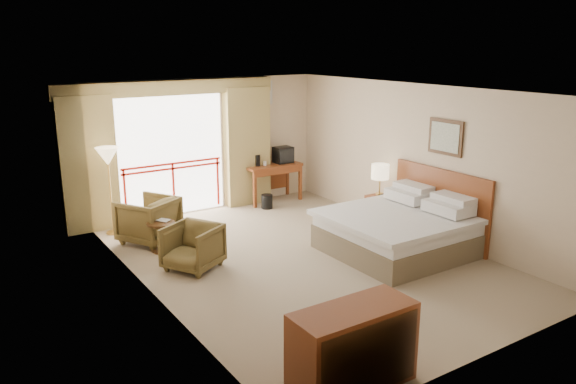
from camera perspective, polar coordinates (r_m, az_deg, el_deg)
floor at (r=9.15m, az=1.60°, el=-6.80°), size 7.00×7.00×0.00m
ceiling at (r=8.53m, az=1.73°, el=10.30°), size 7.00×7.00×0.00m
wall_back at (r=11.72m, az=-8.18°, el=4.78°), size 5.00×0.00×5.00m
wall_front at (r=6.32m, az=20.18°, el=-4.88°), size 5.00×0.00×5.00m
wall_left at (r=7.64m, az=-13.92°, el=-1.01°), size 0.00×7.00×7.00m
wall_right at (r=10.34m, az=13.13°, el=3.18°), size 0.00×7.00×7.00m
balcony_door at (r=11.42m, az=-11.75°, el=3.59°), size 2.40×0.00×2.40m
balcony_railing at (r=11.49m, az=-11.61°, el=1.68°), size 2.09×0.03×1.02m
curtain_left at (r=10.81m, az=-19.64°, el=2.66°), size 1.00×0.26×2.50m
curtain_right at (r=11.99m, az=-4.17°, el=4.64°), size 1.00×0.26×2.50m
valance at (r=11.15m, az=-11.92°, el=10.32°), size 4.40×0.22×0.28m
hvac_vent at (r=12.17m, az=-2.67°, el=10.04°), size 0.50×0.04×0.50m
bed at (r=9.50m, az=11.17°, el=-3.85°), size 2.13×2.06×0.97m
headboard at (r=10.09m, az=15.18°, el=-1.35°), size 0.06×2.10×1.30m
framed_art at (r=9.84m, az=15.70°, el=5.39°), size 0.04×0.72×0.60m
nightstand at (r=10.79m, az=9.36°, el=-1.94°), size 0.43×0.50×0.58m
table_lamp at (r=10.63m, az=9.35°, el=1.99°), size 0.33×0.33×0.59m
phone at (r=10.56m, az=9.78°, el=-0.47°), size 0.20×0.17×0.07m
desk at (r=12.31m, az=-1.81°, el=2.05°), size 1.26×0.61×0.83m
tv at (r=12.34m, az=-0.48°, el=3.79°), size 0.39×0.31×0.36m
coffee_maker at (r=12.02m, az=-3.11°, el=3.20°), size 0.13×0.13×0.25m
cup at (r=12.07m, az=-2.37°, el=2.90°), size 0.09×0.09×0.10m
wastebasket at (r=11.82m, az=-2.16°, el=-0.97°), size 0.29×0.29×0.30m
armchair_far at (r=10.21m, az=-13.86°, el=-4.89°), size 1.18×1.19×0.80m
armchair_near at (r=8.91m, az=-9.57°, el=-7.65°), size 1.05×1.04×0.70m
side_table at (r=9.58m, az=-12.76°, el=-3.94°), size 0.47×0.47×0.51m
book at (r=9.53m, az=-12.81°, el=-3.00°), size 0.24×0.26×0.02m
floor_lamp at (r=10.47m, az=-17.85°, el=3.14°), size 0.41×0.41×1.60m
dresser at (r=5.87m, az=6.64°, el=-15.47°), size 1.30×0.55×0.87m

